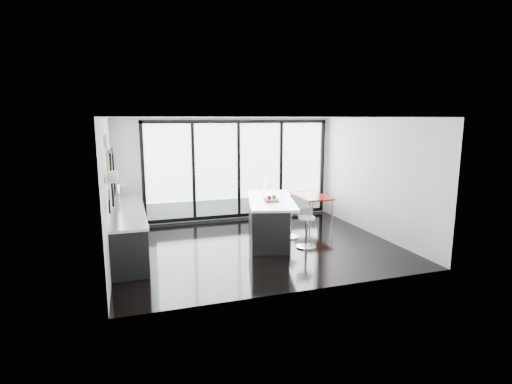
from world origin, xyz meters
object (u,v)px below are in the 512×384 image
object	(u,v)px
bar_stool_near	(306,232)
bar_stool_far	(290,224)
island	(267,219)
red_table	(311,208)

from	to	relation	value
bar_stool_near	bar_stool_far	xyz separation A→B (m)	(-0.04, 0.79, -0.02)
bar_stool_far	bar_stool_near	bearing A→B (deg)	-82.80
island	bar_stool_far	xyz separation A→B (m)	(0.56, -0.05, -0.16)
bar_stool_near	island	bearing A→B (deg)	135.92
island	bar_stool_near	distance (m)	1.04
island	red_table	distance (m)	2.16
island	bar_stool_far	world-z (taller)	island
island	bar_stool_near	bearing A→B (deg)	-54.33
bar_stool_far	red_table	bearing A→B (deg)	52.31
bar_stool_far	red_table	world-z (taller)	red_table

